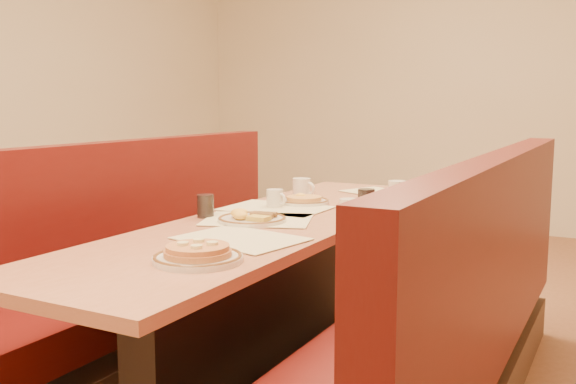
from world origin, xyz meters
The scene contains 17 objects.
diner_table centered at (0.00, 0.00, 0.37)m, with size 0.70×2.50×0.75m.
booth_left centered at (-0.73, 0.00, 0.36)m, with size 0.55×2.50×1.05m.
booth_right centered at (0.73, 0.00, 0.36)m, with size 0.55×2.50×1.05m.
placemat_near_left centered at (-0.05, -0.06, 0.75)m, with size 0.44×0.33×0.00m, color beige.
placemat_near_right centered at (0.09, -0.41, 0.75)m, with size 0.42×0.32×0.00m, color beige.
placemat_far_left centered at (-0.12, 0.22, 0.75)m, with size 0.46×0.34×0.00m, color beige.
placemat_far_right centered at (0.12, 0.94, 0.75)m, with size 0.37×0.28×0.00m, color beige.
pancake_plate centered at (0.15, -0.75, 0.77)m, with size 0.28×0.28×0.06m.
eggs_plate centered at (-0.05, -0.11, 0.77)m, with size 0.28×0.28×0.06m.
extra_plate_mid centered at (0.25, 0.60, 0.76)m, with size 0.19×0.19×0.04m.
extra_plate_far centered at (-0.07, 0.41, 0.77)m, with size 0.24×0.24×0.05m.
coffee_mug_a centered at (0.28, 0.13, 0.80)m, with size 0.11×0.08×0.09m.
coffee_mug_b centered at (-0.15, 0.26, 0.79)m, with size 0.11×0.08×0.08m.
coffee_mug_c centered at (0.28, 0.75, 0.80)m, with size 0.13×0.09×0.10m.
coffee_mug_d centered at (-0.18, 0.60, 0.80)m, with size 0.13×0.09×0.10m.
soda_tumbler_near centered at (-0.28, -0.11, 0.80)m, with size 0.07×0.07×0.10m.
soda_tumbler_mid centered at (0.27, 0.34, 0.80)m, with size 0.08×0.08×0.10m.
Camera 1 is at (1.30, -2.31, 1.24)m, focal length 40.00 mm.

